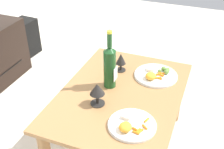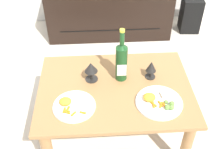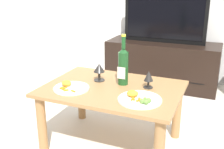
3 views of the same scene
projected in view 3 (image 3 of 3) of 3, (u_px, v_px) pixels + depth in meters
The scene contains 9 objects.
ground_plane at pixel (112, 143), 2.25m from camera, with size 6.40×6.40×0.00m, color beige.
dining_table at pixel (113, 98), 2.12m from camera, with size 1.02×0.74×0.49m.
tv_stand at pixel (162, 64), 3.44m from camera, with size 1.34×0.50×0.55m.
tv_screen at pixel (165, 17), 3.26m from camera, with size 0.98×0.05×0.61m.
wine_bottle at pixel (123, 65), 2.11m from camera, with size 0.08×0.08×0.39m.
goblet_left at pixel (99, 69), 2.20m from camera, with size 0.09×0.09×0.14m.
goblet_right at pixel (149, 77), 2.06m from camera, with size 0.07×0.07×0.13m.
dinner_plate_left at pixel (71, 87), 2.06m from camera, with size 0.27×0.27×0.05m.
dinner_plate_right at pixel (140, 99), 1.86m from camera, with size 0.30×0.30×0.06m.
Camera 3 is at (0.76, -1.80, 1.25)m, focal length 44.57 mm.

